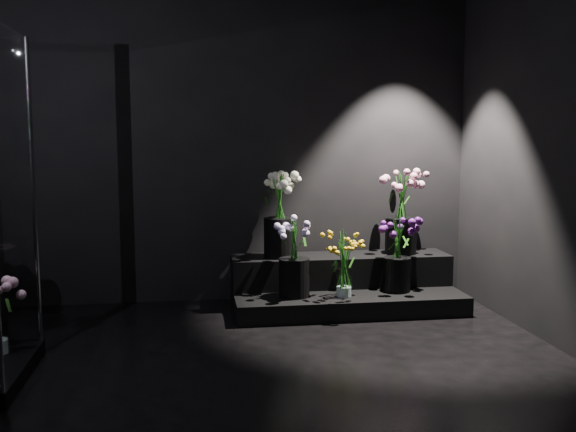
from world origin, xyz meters
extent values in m
plane|color=black|center=(0.00, 0.00, 0.00)|extent=(4.00, 4.00, 0.00)
plane|color=black|center=(0.00, 2.00, 1.40)|extent=(4.00, 0.00, 4.00)
plane|color=black|center=(0.00, -2.00, 1.40)|extent=(4.00, 0.00, 4.00)
cube|color=black|center=(0.82, 1.53, 0.08)|extent=(1.88, 0.83, 0.16)
cube|color=black|center=(0.82, 1.74, 0.29)|extent=(1.88, 0.42, 0.26)
cylinder|color=white|center=(0.75, 1.32, 0.27)|extent=(0.12, 0.12, 0.23)
cylinder|color=black|center=(0.36, 1.39, 0.31)|extent=(0.25, 0.25, 0.31)
cylinder|color=black|center=(1.23, 1.45, 0.30)|extent=(0.23, 0.23, 0.28)
cylinder|color=black|center=(0.29, 1.72, 0.58)|extent=(0.26, 0.26, 0.33)
cylinder|color=black|center=(1.36, 1.74, 0.57)|extent=(0.27, 0.27, 0.31)
camera|label=1|loc=(-0.44, -3.56, 1.43)|focal=40.00mm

